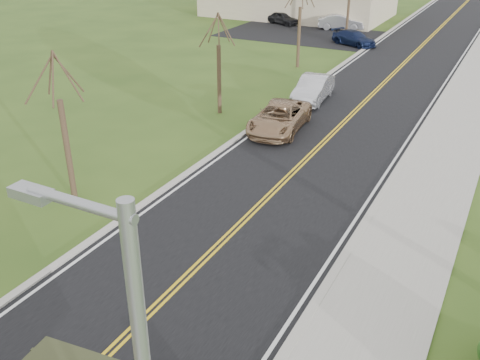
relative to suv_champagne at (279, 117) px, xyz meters
The scene contains 12 objects.
road 19.19m from the suv_champagne, 81.78° to the left, with size 8.00×120.00×0.01m, color black.
curb_right 20.20m from the suv_champagne, 70.04° to the left, with size 0.30×120.00×0.12m, color #9E998E.
curb_left 19.04m from the suv_champagne, 94.25° to the left, with size 0.30×120.00×0.10m, color #9E998E.
bare_tree_a 11.97m from the suv_champagne, 111.13° to the right, with size 1.93×2.26×6.08m.
bare_tree_b 4.71m from the suv_champagne, 167.11° to the left, with size 1.83×2.14×5.73m.
bare_tree_c 13.81m from the suv_champagne, 108.18° to the left, with size 2.04×2.39×6.42m.
bare_tree_d 25.40m from the suv_champagne, 99.68° to the left, with size 1.88×2.20×5.91m.
suv_champagne is the anchor object (origin of this frame).
sedan_silver 5.74m from the suv_champagne, 92.59° to the left, with size 1.62×4.65×1.53m, color #B4B3B9.
lot_car_dark 31.56m from the suv_champagne, 113.37° to the left, with size 1.53×3.81×1.30m, color black.
lot_car_silver 29.61m from the suv_champagne, 101.89° to the left, with size 1.61×4.61×1.52m, color #B5B5BA.
lot_car_navy 22.61m from the suv_champagne, 96.97° to the left, with size 1.77×4.35×1.26m, color #0F1837.
Camera 1 is at (8.06, -3.94, 10.43)m, focal length 40.00 mm.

